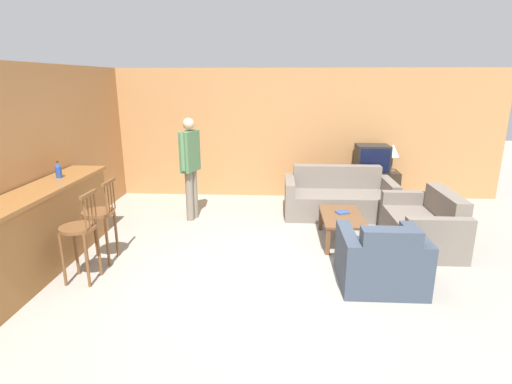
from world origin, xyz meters
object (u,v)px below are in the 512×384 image
object	(u,v)px
bottle	(58,170)
book_on_table	(342,212)
loveseat_right	(424,226)
bar_chair_near	(80,234)
tv_unit	(370,187)
table_lamp	(393,151)
armchair_near	(381,261)
couch_far	(338,198)
tv	(372,158)
person_by_window	(190,163)
coffee_table	(342,219)
bar_chair_mid	(100,218)

from	to	relation	value
bottle	book_on_table	bearing A→B (deg)	8.70
loveseat_right	bar_chair_near	bearing A→B (deg)	-163.31
tv_unit	table_lamp	bearing A→B (deg)	0.00
armchair_near	couch_far	bearing A→B (deg)	93.06
loveseat_right	bottle	xyz separation A→B (m)	(-5.20, -0.44, 0.87)
tv	person_by_window	world-z (taller)	person_by_window
table_lamp	person_by_window	size ratio (longest dim) A/B	0.30
loveseat_right	tv_unit	world-z (taller)	loveseat_right
table_lamp	tv	bearing A→B (deg)	-179.55
book_on_table	coffee_table	bearing A→B (deg)	-100.06
bar_chair_mid	couch_far	xyz separation A→B (m)	(3.44, 2.13, -0.31)
coffee_table	tv_unit	distance (m)	2.25
book_on_table	loveseat_right	bearing A→B (deg)	-8.23
bar_chair_near	loveseat_right	xyz separation A→B (m)	(4.52, 1.35, -0.31)
bar_chair_near	couch_far	xyz separation A→B (m)	(3.44, 2.69, -0.31)
couch_far	person_by_window	size ratio (longest dim) A/B	1.09
tv_unit	book_on_table	xyz separation A→B (m)	(-0.85, -1.97, 0.11)
coffee_table	bottle	bearing A→B (deg)	-172.81
bar_chair_mid	person_by_window	world-z (taller)	person_by_window
coffee_table	tv	bearing A→B (deg)	67.39
table_lamp	couch_far	bearing A→B (deg)	-144.48
coffee_table	tv	world-z (taller)	tv
bar_chair_mid	tv	size ratio (longest dim) A/B	1.81
loveseat_right	person_by_window	bearing A→B (deg)	165.42
armchair_near	tv	size ratio (longest dim) A/B	1.54
bar_chair_mid	tv	xyz separation A→B (m)	(4.18, 2.93, 0.29)
coffee_table	person_by_window	bearing A→B (deg)	160.10
couch_far	table_lamp	size ratio (longest dim) A/B	3.60
tv	coffee_table	bearing A→B (deg)	-112.61
armchair_near	tv_unit	xyz separation A→B (m)	(0.60, 3.40, 0.01)
bar_chair_near	couch_far	world-z (taller)	bar_chair_near
loveseat_right	person_by_window	size ratio (longest dim) A/B	0.82
person_by_window	coffee_table	bearing A→B (deg)	-19.90
armchair_near	tv	bearing A→B (deg)	79.96
armchair_near	coffee_table	distance (m)	1.35
book_on_table	bar_chair_mid	bearing A→B (deg)	-163.88
coffee_table	bottle	xyz separation A→B (m)	(-4.00, -0.50, 0.81)
coffee_table	table_lamp	distance (m)	2.52
person_by_window	loveseat_right	bearing A→B (deg)	-14.58
bar_chair_near	table_lamp	size ratio (longest dim) A/B	2.11
couch_far	book_on_table	distance (m)	1.18
bar_chair_near	tv_unit	bearing A→B (deg)	39.87
bar_chair_mid	loveseat_right	bearing A→B (deg)	9.97
book_on_table	tv	bearing A→B (deg)	66.73
table_lamp	person_by_window	bearing A→B (deg)	-162.32
tv	book_on_table	world-z (taller)	tv
bar_chair_near	bar_chair_mid	xyz separation A→B (m)	(0.00, 0.56, 0.00)
bar_chair_mid	armchair_near	xyz separation A→B (m)	(3.58, -0.47, -0.30)
tv	person_by_window	distance (m)	3.54
couch_far	bottle	distance (m)	4.58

